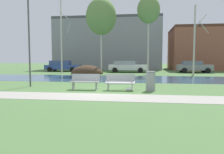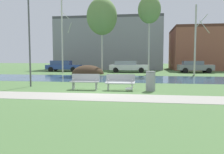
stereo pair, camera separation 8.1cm
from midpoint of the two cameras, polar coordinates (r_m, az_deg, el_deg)
The scene contains 18 objects.
ground_plane at distance 21.93m, azimuth 1.96°, elevation 0.10°, with size 120.00×120.00×0.00m, color #4C703D.
paved_path_strip at distance 10.35m, azimuth -5.05°, elevation -5.00°, with size 60.00×1.98×0.01m, color #9E998E.
river_band at distance 19.80m, azimuth 1.30°, elevation -0.38°, with size 80.00×6.81×0.01m, color #33516B.
soil_mound at distance 25.84m, azimuth -6.38°, elevation 0.76°, with size 3.67×2.79×2.02m, color #423021.
bench_left at distance 12.83m, azimuth -6.99°, elevation -1.04°, with size 1.61×0.59×0.87m.
bench_right at distance 12.46m, azimuth 1.90°, elevation -1.18°, with size 1.61×0.59×0.87m.
trash_bin at distance 12.40m, azimuth 9.47°, elevation -0.92°, with size 0.53×0.53×1.06m.
seagull at distance 12.11m, azimuth 4.15°, elevation -2.97°, with size 0.47×0.18×0.27m.
streetlamp at distance 15.10m, azimuth -20.36°, elevation 12.82°, with size 0.32×0.32×6.03m.
birch_far_left at distance 27.47m, azimuth -12.66°, elevation 10.83°, with size 1.29×2.08×9.41m.
birch_left at distance 26.55m, azimuth -2.84°, elevation 14.90°, with size 3.44×3.44×8.54m.
birch_center_left at distance 25.46m, azimuth 9.07°, elevation 16.26°, with size 2.43×2.43×8.88m.
birch_center at distance 25.99m, azimuth 19.99°, elevation 8.91°, with size 1.50×2.55×7.39m.
parked_van_nearest_blue at distance 31.55m, azimuth -12.45°, elevation 2.78°, with size 4.68×2.16×1.47m.
parked_sedan_second_white at distance 28.80m, azimuth 3.73°, elevation 2.71°, with size 4.82×2.15×1.44m.
parked_hatch_third_grey at distance 29.68m, azimuth 19.72°, elevation 2.51°, with size 4.16×2.14×1.45m.
building_grey_warehouse at distance 38.79m, azimuth -0.78°, elevation 8.22°, with size 17.08×7.98×8.32m.
building_brick_low at distance 39.40m, azimuth 23.25°, elevation 6.47°, with size 12.05×9.90×6.51m.
Camera 1 is at (2.29, -11.74, 1.73)m, focal length 36.43 mm.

